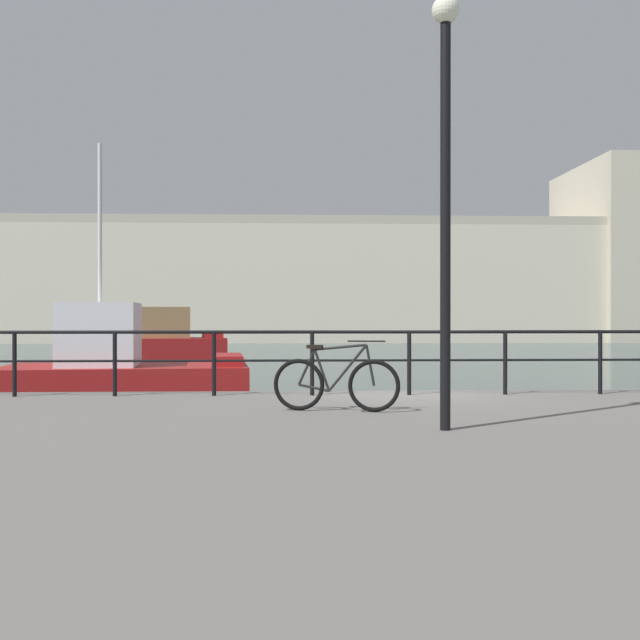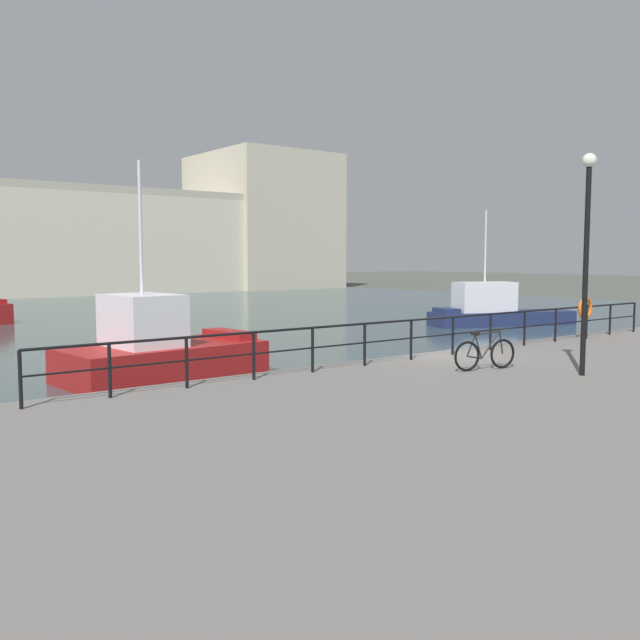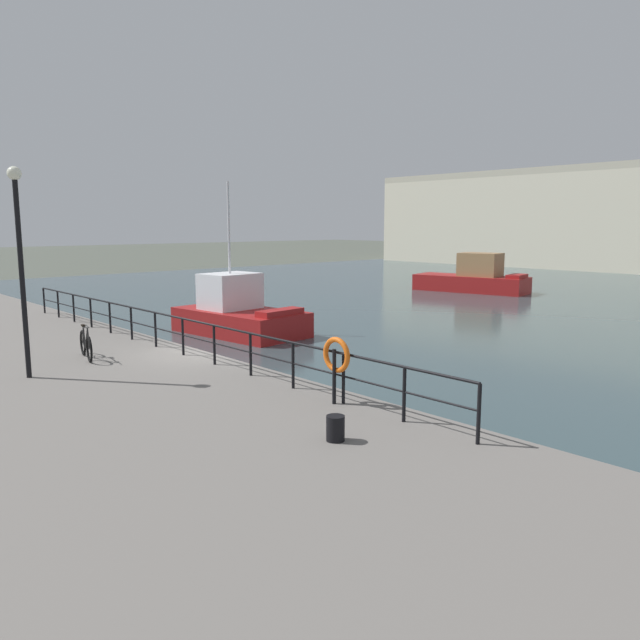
{
  "view_description": "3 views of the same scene",
  "coord_description": "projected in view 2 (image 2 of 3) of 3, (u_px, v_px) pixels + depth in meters",
  "views": [
    {
      "loc": [
        -2.05,
        -13.95,
        2.22
      ],
      "look_at": [
        -1.17,
        5.79,
        2.11
      ],
      "focal_mm": 44.85,
      "sensor_mm": 36.0,
      "label": 1
    },
    {
      "loc": [
        -14.46,
        -13.56,
        3.58
      ],
      "look_at": [
        -0.91,
        4.06,
        1.57
      ],
      "focal_mm": 38.85,
      "sensor_mm": 36.0,
      "label": 2
    },
    {
      "loc": [
        15.31,
        -9.43,
        4.57
      ],
      "look_at": [
        -1.49,
        5.87,
        1.04
      ],
      "focal_mm": 34.66,
      "sensor_mm": 36.0,
      "label": 3
    }
  ],
  "objects": [
    {
      "name": "quay_lamp_post",
      "position": [
        587.0,
        236.0,
        15.5
      ],
      "size": [
        0.32,
        0.32,
        4.99
      ],
      "color": "black",
      "rests_on": "quay_promenade"
    },
    {
      "name": "life_ring_stand",
      "position": [
        585.0,
        309.0,
        22.84
      ],
      "size": [
        0.75,
        0.16,
        1.4
      ],
      "color": "black",
      "rests_on": "quay_promenade"
    },
    {
      "name": "quay_railing",
      "position": [
        433.0,
        330.0,
        18.59
      ],
      "size": [
        21.1,
        0.07,
        1.08
      ],
      "color": "black",
      "rests_on": "quay_promenade"
    },
    {
      "name": "parked_bicycle",
      "position": [
        485.0,
        354.0,
        16.53
      ],
      "size": [
        1.74,
        0.45,
        0.98
      ],
      "rotation": [
        0.0,
        0.0,
        -0.22
      ],
      "color": "black",
      "rests_on": "quay_promenade"
    },
    {
      "name": "ground_plane",
      "position": [
        431.0,
        383.0,
        19.81
      ],
      "size": [
        240.0,
        240.0,
        0.0
      ],
      "primitive_type": "plane",
      "color": "#4C5147"
    },
    {
      "name": "harbor_building",
      "position": [
        64.0,
        238.0,
        68.83
      ],
      "size": [
        75.78,
        15.08,
        15.62
      ],
      "color": "beige",
      "rests_on": "ground_plane"
    },
    {
      "name": "moored_white_yacht",
      "position": [
        494.0,
        310.0,
        36.58
      ],
      "size": [
        8.03,
        4.67,
        6.03
      ],
      "rotation": [
        0.0,
        0.0,
        2.78
      ],
      "color": "navy",
      "rests_on": "water_basin"
    },
    {
      "name": "water_basin",
      "position": [
        79.0,
        314.0,
        43.65
      ],
      "size": [
        80.0,
        60.0,
        0.01
      ],
      "primitive_type": "cube",
      "color": "#33474C",
      "rests_on": "ground_plane"
    },
    {
      "name": "moored_red_daysailer",
      "position": [
        158.0,
        351.0,
        20.29
      ],
      "size": [
        5.99,
        3.44,
        6.31
      ],
      "rotation": [
        0.0,
        0.0,
        0.09
      ],
      "color": "maroon",
      "rests_on": "water_basin"
    }
  ]
}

